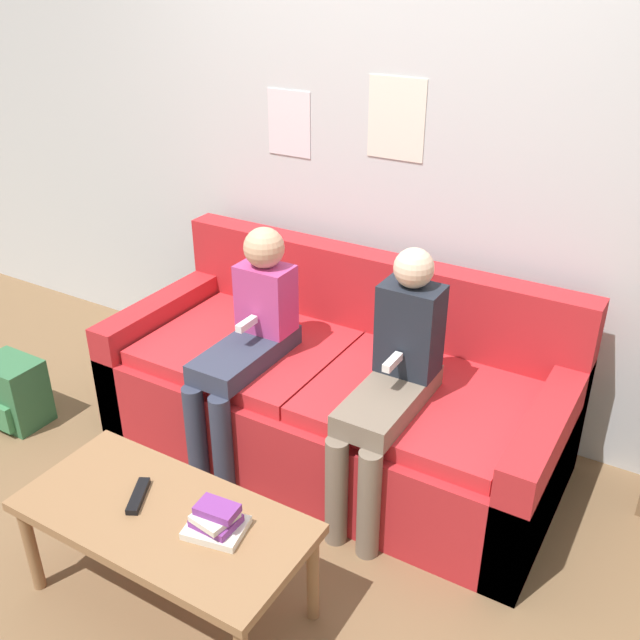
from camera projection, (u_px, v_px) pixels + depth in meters
ground_plane at (266, 519)px, 2.95m from camera, size 10.00×10.00×0.00m
wall_back at (398, 148)px, 3.20m from camera, size 8.00×0.06×2.60m
couch at (336, 395)px, 3.25m from camera, size 2.04×0.91×0.86m
coffee_table at (164, 524)px, 2.41m from camera, size 1.02×0.48×0.41m
person_left at (247, 338)px, 3.09m from camera, size 0.24×0.61×1.05m
person_right at (392, 379)px, 2.77m from camera, size 0.24×0.61×1.10m
tv_remote at (138, 496)px, 2.45m from camera, size 0.11×0.17×0.02m
book_stack at (216, 521)px, 2.30m from camera, size 0.21×0.19×0.10m
backpack at (14, 393)px, 3.49m from camera, size 0.29×0.24×0.34m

